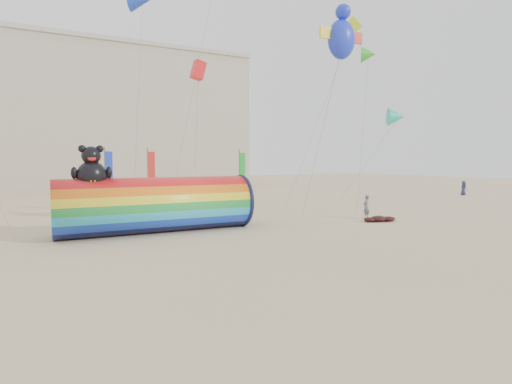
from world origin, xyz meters
name	(u,v)px	position (x,y,z in m)	size (l,w,h in m)	color
ground	(260,239)	(0.00, 0.00, 0.00)	(160.00, 160.00, 0.00)	#CCB58C
hotel_building	(33,116)	(-12.00, 45.95, 10.31)	(60.40, 15.40, 20.60)	#B7AD99
windsock_assembly	(157,203)	(-4.39, 4.63, 1.69)	(11.04, 3.36, 5.09)	red
kite_handler	(366,207)	(10.25, 3.23, 0.87)	(0.63, 0.41, 1.73)	slate
fabric_bundle	(380,219)	(10.21, 1.79, 0.17)	(2.62, 1.35, 0.41)	#3D0B0B
festival_banners	(171,178)	(-0.72, 15.32, 2.64)	(12.62, 0.81, 5.20)	#59595E
flying_kites	(252,13)	(2.30, 5.59, 13.84)	(30.94, 10.27, 10.22)	#1D31CF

